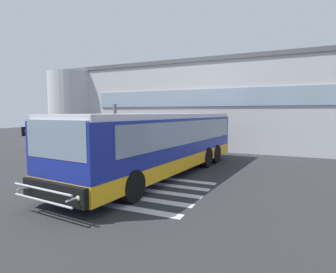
{
  "coord_description": "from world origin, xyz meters",
  "views": [
    {
      "loc": [
        6.63,
        -12.38,
        2.74
      ],
      "look_at": [
        0.93,
        0.39,
        1.5
      ],
      "focal_mm": 28.62,
      "sensor_mm": 36.0,
      "label": 1
    }
  ],
  "objects_px": {
    "passenger_by_doorway": "(129,137)",
    "entry_support_column": "(115,126)",
    "bus_main_foreground": "(162,144)",
    "passenger_at_curb_edge": "(140,137)",
    "passenger_near_column": "(120,136)"
  },
  "relations": [
    {
      "from": "passenger_by_doorway",
      "to": "passenger_near_column",
      "type": "bearing_deg",
      "value": -179.97
    },
    {
      "from": "passenger_near_column",
      "to": "passenger_at_curb_edge",
      "type": "bearing_deg",
      "value": -4.09
    },
    {
      "from": "passenger_at_curb_edge",
      "to": "passenger_by_doorway",
      "type": "bearing_deg",
      "value": 172.45
    },
    {
      "from": "bus_main_foreground",
      "to": "passenger_near_column",
      "type": "xyz_separation_m",
      "value": [
        -6.69,
        6.51,
        -0.41
      ]
    },
    {
      "from": "passenger_by_doorway",
      "to": "entry_support_column",
      "type": "bearing_deg",
      "value": 162.33
    },
    {
      "from": "passenger_by_doorway",
      "to": "passenger_at_curb_edge",
      "type": "relative_size",
      "value": 1.0
    },
    {
      "from": "bus_main_foreground",
      "to": "passenger_near_column",
      "type": "height_order",
      "value": "bus_main_foreground"
    },
    {
      "from": "bus_main_foreground",
      "to": "passenger_by_doorway",
      "type": "bearing_deg",
      "value": 131.87
    },
    {
      "from": "entry_support_column",
      "to": "passenger_by_doorway",
      "type": "distance_m",
      "value": 1.91
    },
    {
      "from": "passenger_by_doorway",
      "to": "passenger_at_curb_edge",
      "type": "height_order",
      "value": "same"
    },
    {
      "from": "entry_support_column",
      "to": "bus_main_foreground",
      "type": "relative_size",
      "value": 0.29
    },
    {
      "from": "passenger_near_column",
      "to": "passenger_at_curb_edge",
      "type": "xyz_separation_m",
      "value": [
        1.86,
        -0.13,
        0.03
      ]
    },
    {
      "from": "passenger_near_column",
      "to": "passenger_by_doorway",
      "type": "distance_m",
      "value": 0.86
    },
    {
      "from": "passenger_at_curb_edge",
      "to": "passenger_near_column",
      "type": "bearing_deg",
      "value": 175.91
    },
    {
      "from": "passenger_by_doorway",
      "to": "passenger_at_curb_edge",
      "type": "bearing_deg",
      "value": -7.55
    }
  ]
}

